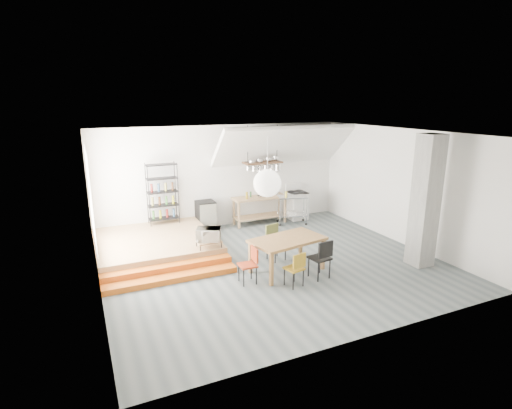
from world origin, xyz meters
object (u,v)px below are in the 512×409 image
dining_table (287,242)px  rolling_cart (292,206)px  stove (297,205)px  mini_fridge (206,216)px

dining_table → rolling_cart: 3.76m
stove → dining_table: bearing=-122.9°
stove → rolling_cart: stove is taller
rolling_cart → mini_fridge: size_ratio=1.13×
rolling_cart → mini_fridge: (-2.77, 0.50, -0.14)m
rolling_cart → dining_table: bearing=-102.3°
mini_fridge → rolling_cart: bearing=-10.2°
stove → dining_table: stove is taller
stove → rolling_cart: 0.65m
stove → rolling_cart: bearing=-134.6°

